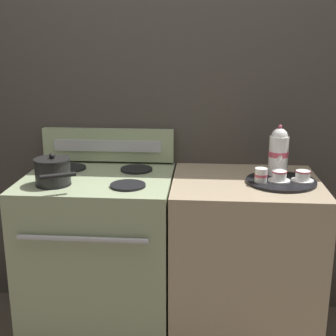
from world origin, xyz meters
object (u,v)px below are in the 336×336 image
at_px(teapot, 279,151).
at_px(teacup_right, 303,176).
at_px(teacup_left, 279,176).
at_px(serving_tray, 281,181).
at_px(creamer_jug, 261,175).
at_px(saucepan, 53,171).
at_px(stove, 101,256).

height_order(teapot, teacup_right, teapot).
bearing_deg(teapot, teacup_left, -93.91).
relative_size(serving_tray, creamer_jug, 4.96).
distance_m(teacup_right, creamer_jug, 0.21).
xyz_separation_m(saucepan, serving_tray, (1.10, 0.12, -0.07)).
bearing_deg(saucepan, stove, 38.92).
bearing_deg(stove, creamer_jug, -4.43).
relative_size(teapot, teacup_right, 2.40).
distance_m(stove, teacup_right, 1.13).
xyz_separation_m(stove, teacup_left, (0.91, -0.04, 0.48)).
bearing_deg(teapot, saucepan, -168.73).
distance_m(saucepan, teacup_right, 1.21).
bearing_deg(teapot, serving_tray, -87.28).
bearing_deg(saucepan, teacup_left, 5.55).
bearing_deg(teapot, teacup_right, -43.56).
relative_size(teapot, creamer_jug, 3.74).
xyz_separation_m(serving_tray, teapot, (-0.00, 0.10, 0.13)).
distance_m(stove, teacup_left, 1.03).
bearing_deg(creamer_jug, saucepan, -175.29).
height_order(serving_tray, teapot, teapot).
bearing_deg(teacup_right, serving_tray, 177.89).
distance_m(saucepan, teapot, 1.12).
relative_size(serving_tray, teacup_right, 3.18).
distance_m(stove, teapot, 1.09).
xyz_separation_m(stove, serving_tray, (0.92, -0.02, 0.45)).
xyz_separation_m(teapot, teacup_right, (0.11, -0.10, -0.10)).
bearing_deg(serving_tray, stove, 178.48).
bearing_deg(serving_tray, saucepan, -173.73).
bearing_deg(stove, serving_tray, -1.52).
bearing_deg(teacup_left, stove, 177.51).
xyz_separation_m(serving_tray, creamer_jug, (-0.10, -0.04, 0.04)).
height_order(teapot, teacup_left, teapot).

